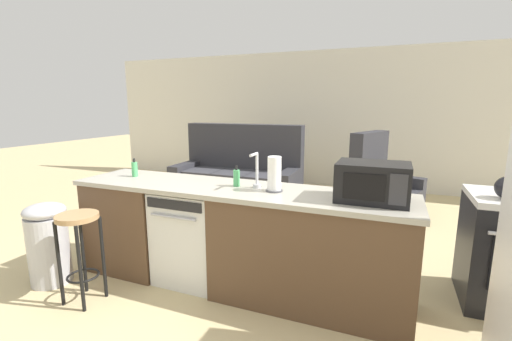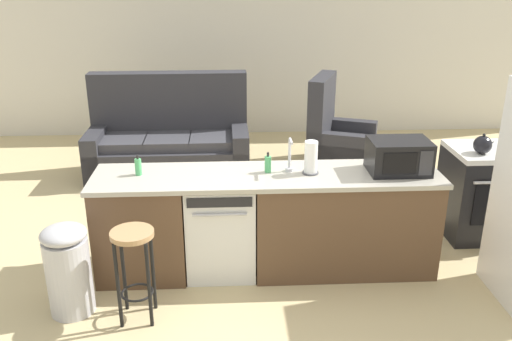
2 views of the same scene
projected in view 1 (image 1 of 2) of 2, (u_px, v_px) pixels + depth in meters
name	position (u px, v px, depth m)	size (l,w,h in m)	color
ground_plane	(220.00, 282.00, 3.11)	(24.00, 24.00, 0.00)	tan
wall_back	(335.00, 120.00, 6.58)	(10.00, 0.06, 2.60)	silver
kitchen_counter	(243.00, 242.00, 2.95)	(2.94, 0.66, 0.90)	brown
dishwasher	(194.00, 234.00, 3.12)	(0.58, 0.61, 0.84)	silver
microwave	(373.00, 182.00, 2.45)	(0.50, 0.37, 0.28)	black
sink_faucet	(256.00, 173.00, 2.83)	(0.07, 0.18, 0.30)	silver
paper_towel_roll	(274.00, 174.00, 2.72)	(0.14, 0.14, 0.28)	#4C4C51
soap_bottle	(237.00, 178.00, 2.91)	(0.06, 0.06, 0.18)	#4CB266
dish_soap_bottle	(135.00, 169.00, 3.30)	(0.06, 0.06, 0.18)	#4CB266
kettle	(508.00, 188.00, 2.51)	(0.21, 0.17, 0.19)	black
bar_stool	(79.00, 239.00, 2.72)	(0.32, 0.32, 0.74)	tan
trash_bin	(48.00, 243.00, 3.04)	(0.35, 0.35, 0.74)	#B7B7BC
couch	(239.00, 179.00, 5.60)	(2.01, 0.92, 1.27)	#2D2D33
armchair	(380.00, 191.00, 4.96)	(1.05, 1.08, 1.20)	#2D2D33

